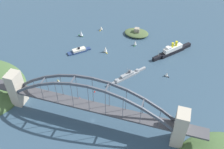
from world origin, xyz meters
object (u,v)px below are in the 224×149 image
harbor_arch_bridge (92,106)px  ocean_liner (172,50)px  small_boat_6 (105,49)px  small_boat_5 (135,43)px  small_boat_3 (80,100)px  harbor_ferry_steamer (79,50)px  small_boat_4 (81,34)px  channel_marker_buoy (95,91)px  small_boat_1 (59,82)px  small_boat_0 (167,74)px  small_boat_2 (101,28)px  naval_cruiser (127,76)px  fort_island_mid_harbor (136,33)px  small_boat_7 (113,108)px

harbor_arch_bridge → ocean_liner: bearing=65.8°
ocean_liner → small_boat_6: ocean_liner is taller
small_boat_5 → small_boat_3: bearing=-105.3°
harbor_ferry_steamer → small_boat_4: 48.32m
small_boat_3 → small_boat_4: size_ratio=0.58×
harbor_arch_bridge → channel_marker_buoy: (-14.90, 46.69, -25.83)m
small_boat_5 → channel_marker_buoy: (-27.41, -128.04, -3.66)m
harbor_arch_bridge → small_boat_1: 90.66m
small_boat_4 → small_boat_0: bearing=-21.4°
small_boat_2 → small_boat_4: small_boat_4 is taller
harbor_ferry_steamer → small_boat_0: (149.00, -18.26, 1.20)m
small_boat_3 → small_boat_6: 113.62m
small_boat_2 → small_boat_4: bearing=-131.6°
naval_cruiser → small_boat_0: 58.58m
harbor_ferry_steamer → fort_island_mid_harbor: fort_island_mid_harbor is taller
naval_cruiser → small_boat_0: (55.28, 19.34, 0.88)m
small_boat_1 → harbor_ferry_steamer: bearing=91.5°
naval_cruiser → small_boat_5: bearing=95.5°
harbor_ferry_steamer → small_boat_0: 150.12m
fort_island_mid_harbor → small_boat_3: bearing=-100.8°
harbor_ferry_steamer → small_boat_3: harbor_ferry_steamer is taller
fort_island_mid_harbor → channel_marker_buoy: 163.72m
fort_island_mid_harbor → small_boat_0: size_ratio=5.52×
small_boat_1 → small_boat_3: bearing=-27.9°
ocean_liner → harbor_ferry_steamer: (-149.72, -42.53, -3.61)m
ocean_liner → small_boat_3: bearing=-126.1°
small_boat_3 → small_boat_5: size_ratio=0.67×
harbor_ferry_steamer → small_boat_1: (2.01, -78.04, -1.73)m
small_boat_6 → naval_cruiser: bearing=-44.5°
small_boat_1 → channel_marker_buoy: channel_marker_buoy is taller
harbor_arch_bridge → small_boat_7: (18.87, 26.45, -26.15)m
fort_island_mid_harbor → channel_marker_buoy: (-21.79, -162.24, -2.60)m
small_boat_0 → small_boat_6: bearing=163.9°
ocean_liner → channel_marker_buoy: ocean_liner is taller
harbor_arch_bridge → small_boat_5: size_ratio=25.91×
harbor_arch_bridge → channel_marker_buoy: harbor_arch_bridge is taller
harbor_arch_bridge → harbor_ferry_steamer: 149.36m
fort_island_mid_harbor → small_boat_0: 120.88m
ocean_liner → small_boat_0: (-0.72, -60.78, -2.41)m
naval_cruiser → small_boat_5: (-8.19, 84.33, 1.90)m
ocean_liner → channel_marker_buoy: (-91.60, -123.83, -5.05)m
small_boat_7 → channel_marker_buoy: (-33.77, 20.24, 0.32)m
naval_cruiser → small_boat_2: bearing=125.3°
harbor_ferry_steamer → small_boat_7: harbor_ferry_steamer is taller
small_boat_2 → small_boat_3: 180.84m
harbor_ferry_steamer → small_boat_4: small_boat_4 is taller
small_boat_2 → channel_marker_buoy: size_ratio=3.40×
small_boat_0 → channel_marker_buoy: size_ratio=2.92×
small_boat_0 → small_boat_7: bearing=-124.4°
naval_cruiser → small_boat_5: 84.75m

